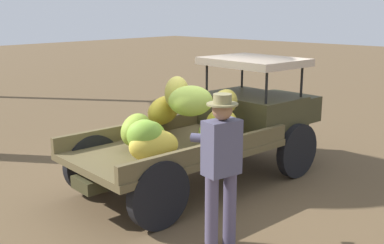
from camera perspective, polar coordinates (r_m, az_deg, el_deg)
The scene contains 3 objects.
ground_plane at distance 7.55m, azimuth 0.54°, elevation -7.13°, with size 60.00×60.00×0.00m, color brown.
truck at distance 7.34m, azimuth 2.90°, elevation -0.20°, with size 4.57×2.11×1.88m.
farmer at distance 5.21m, azimuth 3.53°, elevation -4.89°, with size 0.53×0.49×1.78m.
Camera 1 is at (-5.26, -4.72, 2.65)m, focal length 44.20 mm.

